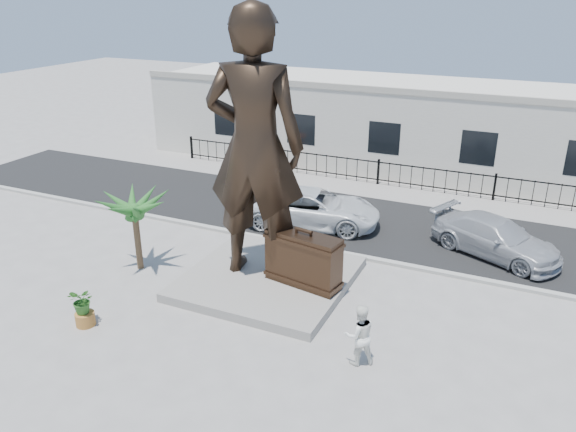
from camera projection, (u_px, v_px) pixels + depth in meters
name	position (u px, v px, depth m)	size (l,w,h in m)	color
ground	(261.00, 307.00, 17.31)	(100.00, 100.00, 0.00)	#9E9991
street	(346.00, 217.00, 24.04)	(40.00, 7.00, 0.01)	black
curb	(316.00, 248.00, 21.08)	(40.00, 0.25, 0.12)	#A5A399
far_sidewalk	(373.00, 189.00, 27.41)	(40.00, 2.50, 0.02)	#9E9991
plinth	(268.00, 278.00, 18.71)	(5.20, 5.20, 0.30)	gray
fence	(378.00, 173.00, 27.86)	(22.00, 0.10, 1.20)	black
building	(401.00, 124.00, 30.79)	(28.00, 7.00, 4.40)	silver
statue	(255.00, 147.00, 17.33)	(3.13, 2.05, 8.57)	black
suitcase	(303.00, 259.00, 17.76)	(2.46, 0.78, 1.73)	#342215
tourist	(359.00, 335.00, 14.45)	(0.83, 0.65, 1.71)	white
car_white	(313.00, 208.00, 22.99)	(2.50, 5.43, 1.51)	silver
car_silver	(496.00, 238.00, 20.41)	(1.94, 4.78, 1.39)	#A9ABAE
worker	(275.00, 162.00, 28.94)	(1.00, 0.57, 1.54)	#FD540D
palm_tree	(141.00, 268.00, 19.74)	(1.80, 1.80, 3.20)	#245D21
planter	(85.00, 319.00, 16.33)	(0.56, 0.56, 0.40)	#A96C2C
shrub	(82.00, 301.00, 16.10)	(0.73, 0.63, 0.81)	#2D6220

